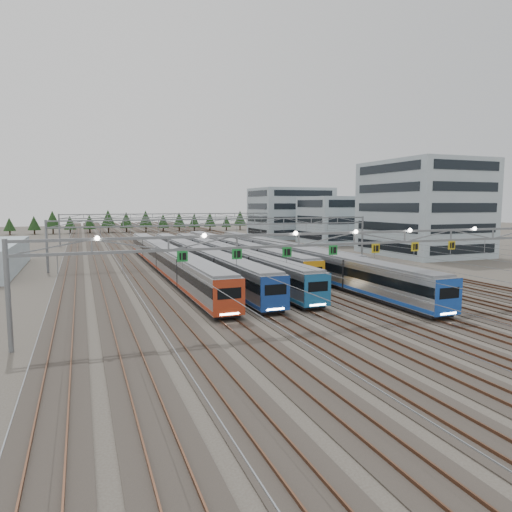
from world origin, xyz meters
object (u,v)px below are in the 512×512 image
object	(u,v)px
train_e	(298,259)
gantry_mid	(224,227)
depot_bldg_south	(423,208)
gantry_far	(174,219)
train_a	(166,258)
train_b	(196,258)
train_d	(234,251)
depot_bldg_mid	(333,220)
train_f	(275,249)
gantry_near	(355,241)
depot_bldg_north	(290,213)
train_c	(224,257)

from	to	relation	value
train_e	gantry_mid	distance (m)	16.83
gantry_mid	depot_bldg_south	world-z (taller)	depot_bldg_south
train_e	gantry_far	world-z (taller)	gantry_far
gantry_far	depot_bldg_south	xyz separation A→B (m)	(42.25, -45.22, 3.12)
gantry_far	train_e	bearing A→B (deg)	-83.56
train_a	train_e	bearing A→B (deg)	-25.15
train_b	train_d	world-z (taller)	train_b
train_b	depot_bldg_mid	world-z (taller)	depot_bldg_mid
train_b	depot_bldg_south	world-z (taller)	depot_bldg_south
train_f	depot_bldg_mid	size ratio (longest dim) A/B	3.60
train_b	gantry_near	xyz separation A→B (m)	(6.70, -33.14, 4.92)
train_b	depot_bldg_north	bearing A→B (deg)	53.50
depot_bldg_mid	train_c	bearing A→B (deg)	-138.30
depot_bldg_south	depot_bldg_north	size ratio (longest dim) A/B	1.00
depot_bldg_south	depot_bldg_north	xyz separation A→B (m)	(-4.80, 52.97, -1.91)
train_e	depot_bldg_mid	bearing A→B (deg)	54.18
gantry_near	depot_bldg_south	world-z (taller)	depot_bldg_south
train_d	train_f	bearing A→B (deg)	15.98
train_a	train_d	distance (m)	15.57
train_b	depot_bldg_south	xyz separation A→B (m)	(49.00, 6.76, 7.34)
train_f	gantry_far	distance (m)	42.80
train_a	depot_bldg_south	distance (m)	54.35
train_c	train_b	bearing A→B (deg)	-178.40
train_f	gantry_near	size ratio (longest dim) A/B	1.02
train_c	gantry_near	world-z (taller)	gantry_near
train_d	gantry_far	bearing A→B (deg)	92.95
depot_bldg_south	depot_bldg_mid	bearing A→B (deg)	95.96
train_a	gantry_near	xyz separation A→B (m)	(11.20, -33.74, 4.90)
train_e	depot_bldg_south	size ratio (longest dim) A/B	2.72
train_d	gantry_mid	xyz separation A→B (m)	(-2.25, -1.37, 4.27)
gantry_near	depot_bldg_mid	xyz separation A→B (m)	(39.14, 70.10, -0.93)
gantry_near	gantry_mid	bearing A→B (deg)	89.93
train_b	train_f	bearing A→B (deg)	31.25
train_e	gantry_far	xyz separation A→B (m)	(-6.75, 59.83, 4.20)
train_f	gantry_mid	bearing A→B (deg)	-160.66
train_a	train_d	xyz separation A→B (m)	(13.50, 7.76, -0.07)
train_d	train_f	world-z (taller)	train_d
train_a	gantry_near	world-z (taller)	gantry_near
train_a	depot_bldg_mid	bearing A→B (deg)	35.84
train_d	gantry_near	size ratio (longest dim) A/B	1.06
depot_bldg_north	train_f	bearing A→B (deg)	-118.23
train_b	depot_bldg_mid	distance (m)	59.03
depot_bldg_north	train_e	bearing A→B (deg)	-114.43
train_f	depot_bldg_south	distance (m)	32.19
gantry_far	train_f	bearing A→B (deg)	-74.67
depot_bldg_mid	depot_bldg_north	size ratio (longest dim) A/B	0.73
train_c	train_f	size ratio (longest dim) A/B	1.06
train_d	depot_bldg_south	size ratio (longest dim) A/B	2.71
train_e	train_f	bearing A→B (deg)	76.53
train_f	depot_bldg_north	size ratio (longest dim) A/B	2.62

